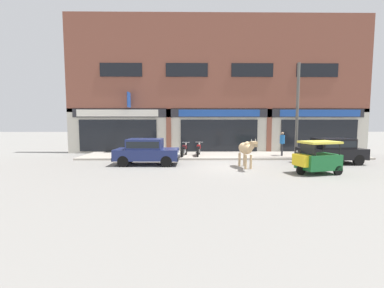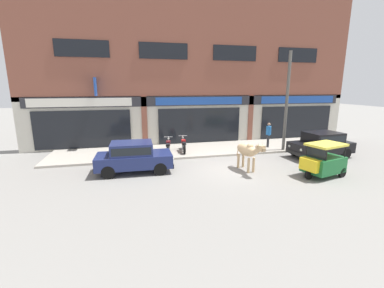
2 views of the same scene
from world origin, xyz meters
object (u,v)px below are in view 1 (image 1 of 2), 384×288
car_0 (332,150)px  auto_rickshaw (317,160)px  cow (246,149)px  motorcycle_0 (184,150)px  car_1 (146,150)px  motorcycle_1 (198,150)px  utility_pole (297,111)px  pedestrian (282,141)px

car_0 → auto_rickshaw: 3.63m
cow → motorcycle_0: size_ratio=1.19×
cow → car_1: 5.46m
car_0 → motorcycle_1: 8.02m
auto_rickshaw → utility_pole: utility_pole is taller
motorcycle_0 → pedestrian: 6.63m
motorcycle_0 → pedestrian: bearing=0.2°
cow → utility_pole: size_ratio=0.36×
car_0 → pedestrian: size_ratio=2.31×
car_0 → motorcycle_0: 8.90m
cow → motorcycle_1: size_ratio=1.18×
motorcycle_1 → car_0: bearing=-19.7°
auto_rickshaw → motorcycle_0: size_ratio=1.19×
motorcycle_0 → auto_rickshaw: bearing=-40.7°
cow → car_1: cow is taller
car_0 → car_1: (-10.57, -0.24, 0.00)m
car_1 → motorcycle_0: 3.48m
pedestrian → motorcycle_0: bearing=-179.8°
car_0 → car_1: bearing=-178.7°
cow → pedestrian: size_ratio=1.34×
car_0 → utility_pole: utility_pole is taller
cow → motorcycle_0: (-3.30, 3.82, -0.50)m
car_1 → motorcycle_0: car_1 is taller
car_0 → car_1: same height
car_1 → auto_rickshaw: auto_rickshaw is taller
car_1 → utility_pole: (9.21, 1.91, 2.27)m
cow → motorcycle_0: 5.08m
car_0 → utility_pole: bearing=129.2°
cow → car_0: cow is taller
car_0 → auto_rickshaw: (-2.27, -2.83, -0.15)m
cow → auto_rickshaw: size_ratio=1.00×
cow → car_1: size_ratio=0.59×
car_0 → utility_pole: size_ratio=0.62×
auto_rickshaw → utility_pole: 5.19m
pedestrian → auto_rickshaw: bearing=-93.8°
utility_pole → car_0: bearing=-50.8°
car_0 → utility_pole: (-1.36, 1.67, 2.27)m
auto_rickshaw → motorcycle_0: bearing=139.3°
motorcycle_0 → pedestrian: size_ratio=1.12×
car_0 → pedestrian: bearing=126.6°
car_0 → car_1: 10.57m
car_0 → utility_pole: 3.13m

